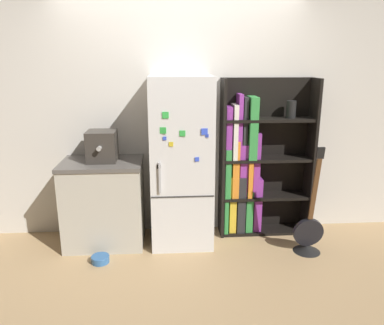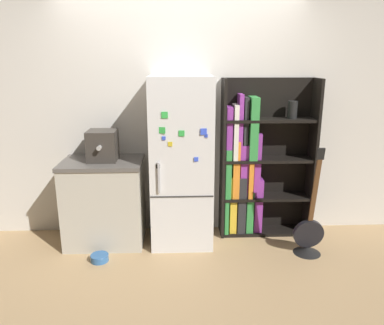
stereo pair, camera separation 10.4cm
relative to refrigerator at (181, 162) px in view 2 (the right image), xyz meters
name	(u,v)px [view 2 (the right image)]	position (x,y,z in m)	size (l,w,h in m)	color
ground_plane	(182,247)	(0.00, -0.16, -0.87)	(16.00, 16.00, 0.00)	tan
wall_back	(181,116)	(0.00, 0.32, 0.43)	(8.00, 0.05, 2.60)	silver
refrigerator	(181,162)	(0.00, 0.00, 0.00)	(0.62, 0.61, 1.74)	silver
bookshelf	(254,166)	(0.78, 0.18, -0.10)	(0.99, 0.29, 1.70)	black
kitchen_counter	(105,202)	(-0.81, 0.01, -0.42)	(0.81, 0.58, 0.89)	#BCB7A8
espresso_machine	(103,146)	(-0.79, 0.02, 0.18)	(0.29, 0.34, 0.31)	#38332D
guitar	(308,238)	(1.25, -0.34, -0.70)	(0.30, 0.27, 1.12)	black
pet_bowl	(100,257)	(-0.80, -0.41, -0.83)	(0.18, 0.18, 0.07)	#3366A5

